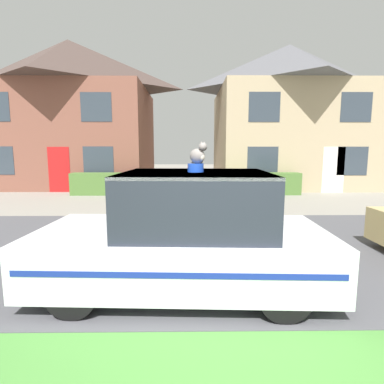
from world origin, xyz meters
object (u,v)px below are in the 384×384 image
at_px(police_car, 186,235).
at_px(house_right, 287,115).
at_px(house_left, 71,113).
at_px(cat, 199,155).

height_order(police_car, house_right, house_right).
bearing_deg(police_car, house_left, -61.31).
bearing_deg(house_left, police_car, -63.71).
bearing_deg(house_right, house_left, 178.84).
height_order(cat, house_right, house_right).
bearing_deg(cat, police_car, -135.31).
bearing_deg(house_left, house_right, -1.16).
height_order(police_car, house_left, house_left).
distance_m(police_car, cat, 1.13).
bearing_deg(cat, house_right, 109.62).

